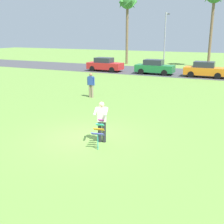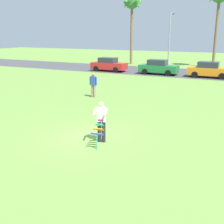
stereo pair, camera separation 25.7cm
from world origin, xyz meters
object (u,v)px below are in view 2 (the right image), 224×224
Objects in this scene: parked_car_orange at (209,70)px; parked_car_red at (109,65)px; person_kite_flyer at (101,120)px; palm_tree_left_near at (132,5)px; parked_car_green at (158,67)px; person_walker_far at (93,84)px; kite_held at (98,130)px; streetlight_pole at (170,36)px.

parked_car_red is at bearing 179.99° from parked_car_orange.
person_kite_flyer is 31.98m from palm_tree_left_near.
palm_tree_left_near is at bearing 144.38° from parked_car_orange.
parked_car_orange is at bearing -35.62° from palm_tree_left_near.
parked_car_green is 13.33m from palm_tree_left_near.
parked_car_red is at bearing 179.99° from parked_car_green.
palm_tree_left_near is at bearing 105.59° from person_walker_far.
parked_car_red is 11.46m from parked_car_orange.
kite_held is at bearing -73.10° from person_kite_flyer.
streetlight_pole is at bearing 97.08° from parked_car_green.
parked_car_green is at bearing 100.83° from kite_held.
person_walker_far is at bearing -89.27° from streetlight_pole.
parked_car_orange is at bearing 65.40° from person_walker_far.
parked_car_orange is at bearing 86.47° from kite_held.
parked_car_orange is at bearing 85.82° from person_kite_flyer.
kite_held is 0.27× the size of parked_car_orange.
palm_tree_left_near is 5.62× the size of person_walker_far.
parked_car_green is at bearing 87.00° from person_walker_far.
parked_car_orange is 16.71m from palm_tree_left_near.
parked_car_red is at bearing -85.35° from palm_tree_left_near.
parked_car_red is 11.48m from palm_tree_left_near.
parked_car_red is 0.44× the size of palm_tree_left_near.
parked_car_red is at bearing 115.61° from kite_held.
person_kite_flyer is 0.41× the size of parked_car_green.
person_kite_flyer is 0.18× the size of palm_tree_left_near.
parked_car_orange is 2.43× the size of person_walker_far.
parked_car_orange is (11.46, -0.00, 0.00)m from parked_car_red.
parked_car_green is (-3.86, 20.54, -0.18)m from person_kite_flyer.
person_walker_far is at bearing -114.60° from parked_car_orange.
streetlight_pole is at bearing 99.67° from person_kite_flyer.
parked_car_green is (6.10, -0.00, 0.00)m from parked_car_red.
parked_car_red is at bearing 112.26° from person_walker_far.
parked_car_orange is at bearing -0.00° from parked_car_green.
person_kite_flyer reaches higher than parked_car_orange.
parked_car_orange is at bearing -0.01° from parked_car_red.
person_kite_flyer is 8.63m from person_walker_far.
person_walker_far is (6.12, -21.93, -7.27)m from palm_tree_left_near.
parked_car_red is at bearing -123.66° from streetlight_pole.
streetlight_pole is at bearing 56.34° from parked_car_red.
streetlight_pole is at bearing 129.28° from parked_car_orange.
person_walker_far is (0.27, -20.94, -3.06)m from streetlight_pole.
person_walker_far is at bearing -67.74° from parked_car_red.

